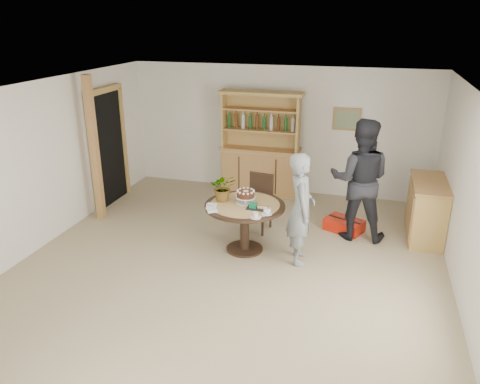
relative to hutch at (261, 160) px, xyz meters
name	(u,v)px	position (x,y,z in m)	size (l,w,h in m)	color
ground	(226,273)	(0.30, -3.24, -0.69)	(7.00, 7.00, 0.00)	tan
room_shell	(225,153)	(0.30, -3.23, 1.05)	(6.04, 7.04, 2.52)	white
doorway	(108,145)	(-2.63, -1.24, 0.42)	(0.13, 1.10, 2.18)	black
pine_post	(94,150)	(-2.40, -2.04, 0.56)	(0.12, 0.12, 2.50)	#AB7248
hutch	(261,160)	(0.00, 0.00, 0.00)	(1.62, 0.54, 2.04)	#B08D4A
sideboard	(427,209)	(3.04, -1.24, -0.22)	(0.54, 1.26, 0.94)	#B08D4A
dining_table	(245,214)	(0.36, -2.50, -0.08)	(1.20, 1.20, 0.76)	black
dining_chair	(259,198)	(0.38, -1.67, -0.15)	(0.48, 0.48, 0.95)	black
birthday_cake	(246,195)	(0.36, -2.45, 0.19)	(0.30, 0.30, 0.20)	white
flower_vase	(223,187)	(0.01, -2.45, 0.28)	(0.38, 0.33, 0.42)	#3F7233
gift_tray	(257,207)	(0.58, -2.63, 0.10)	(0.30, 0.20, 0.08)	black
coffee_cup_a	(267,212)	(0.76, -2.78, 0.11)	(0.15, 0.15, 0.09)	silver
coffee_cup_b	(256,216)	(0.64, -2.95, 0.11)	(0.15, 0.15, 0.08)	silver
napkins	(212,208)	(-0.05, -2.81, 0.09)	(0.24, 0.33, 0.03)	white
teen_boy	(301,209)	(1.21, -2.60, 0.13)	(0.60, 0.39, 1.64)	slate
adult_person	(360,180)	(1.96, -1.55, 0.28)	(0.94, 0.74, 1.94)	black
red_suitcase	(344,225)	(1.78, -1.38, -0.59)	(0.71, 0.61, 0.21)	red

